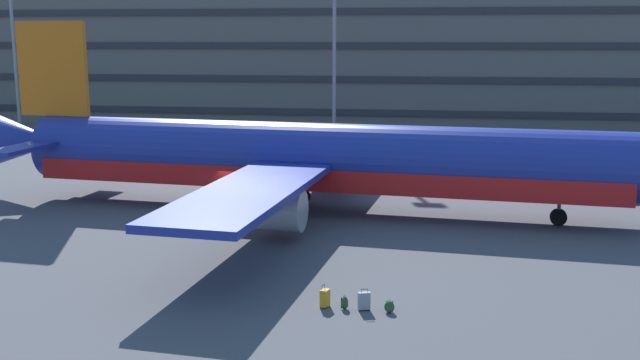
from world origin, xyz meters
TOP-DOWN VIEW (x-y plane):
  - ground_plane at (0.00, 0.00)m, footprint 600.00×600.00m
  - terminal_structure at (0.00, 52.14)m, footprint 143.74×20.06m
  - airliner at (3.98, 1.77)m, footprint 41.73×33.79m
  - light_mast_far_left at (-33.77, 34.87)m, footprint 1.80×0.50m
  - suitcase_small at (6.99, -13.77)m, footprint 0.38×0.45m
  - suitcase_black at (8.47, -13.87)m, footprint 0.49×0.33m
  - backpack_teal at (9.42, -13.98)m, footprint 0.38×0.31m
  - backpack_navy at (7.75, -13.87)m, footprint 0.35×0.34m

SIDE VIEW (x-z plane):
  - ground_plane at x=0.00m, z-range 0.00..0.00m
  - backpack_teal at x=9.42m, z-range -0.03..0.46m
  - backpack_navy at x=7.75m, z-range -0.03..0.50m
  - suitcase_small at x=6.99m, z-range -0.07..0.81m
  - suitcase_black at x=8.47m, z-range -0.06..0.81m
  - airliner at x=3.98m, z-range -2.45..8.58m
  - terminal_structure at x=0.00m, z-range 0.00..14.72m
  - light_mast_far_left at x=-33.77m, z-range 1.68..22.92m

